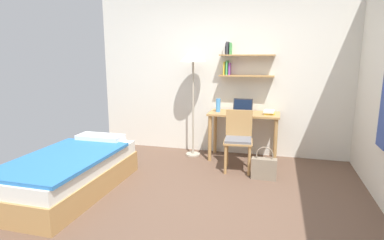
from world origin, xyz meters
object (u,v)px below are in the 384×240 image
at_px(desk, 244,122).
at_px(water_bottle, 218,105).
at_px(standing_lamp, 193,60).
at_px(laptop, 242,109).
at_px(desk_chair, 238,137).
at_px(book_stack, 269,112).
at_px(handbag, 264,168).
at_px(bed, 70,173).

bearing_deg(desk, water_bottle, -176.27).
height_order(standing_lamp, laptop, standing_lamp).
relative_size(desk_chair, book_stack, 3.61).
bearing_deg(book_stack, laptop, 178.77).
height_order(desk, desk_chair, desk_chair).
xyz_separation_m(standing_lamp, laptop, (0.80, 0.01, -0.75)).
height_order(laptop, handbag, laptop).
xyz_separation_m(desk, handbag, (0.37, -0.76, -0.46)).
distance_m(book_stack, handbag, 0.99).
bearing_deg(laptop, handbag, -62.88).
xyz_separation_m(water_bottle, handbag, (0.78, -0.74, -0.71)).
height_order(desk, laptop, laptop).
height_order(desk, water_bottle, water_bottle).
height_order(standing_lamp, book_stack, standing_lamp).
distance_m(desk, laptop, 0.20).
bearing_deg(desk, bed, -136.52).
bearing_deg(water_bottle, bed, -130.03).
distance_m(desk, book_stack, 0.42).
height_order(desk_chair, water_bottle, water_bottle).
bearing_deg(book_stack, bed, -141.78).
distance_m(standing_lamp, laptop, 1.10).
height_order(book_stack, handbag, book_stack).
xyz_separation_m(bed, desk_chair, (1.88, 1.31, 0.24)).
relative_size(water_bottle, book_stack, 0.89).
relative_size(desk_chair, water_bottle, 4.04).
relative_size(standing_lamp, water_bottle, 8.26).
relative_size(bed, standing_lamp, 1.05).
bearing_deg(standing_lamp, laptop, 0.83).
xyz_separation_m(desk_chair, handbag, (0.39, -0.27, -0.33)).
relative_size(book_stack, handbag, 0.53).
bearing_deg(desk, handbag, -64.28).
height_order(bed, book_stack, book_stack).
distance_m(bed, standing_lamp, 2.47).
bearing_deg(laptop, desk, -12.30).
xyz_separation_m(desk, laptop, (-0.03, 0.01, 0.20)).
xyz_separation_m(standing_lamp, water_bottle, (0.42, -0.02, -0.70)).
bearing_deg(desk, book_stack, -0.46).
height_order(laptop, water_bottle, laptop).
height_order(desk, book_stack, book_stack).
bearing_deg(bed, water_bottle, 49.97).
bearing_deg(desk_chair, laptop, 90.73).
distance_m(desk_chair, laptop, 0.60).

